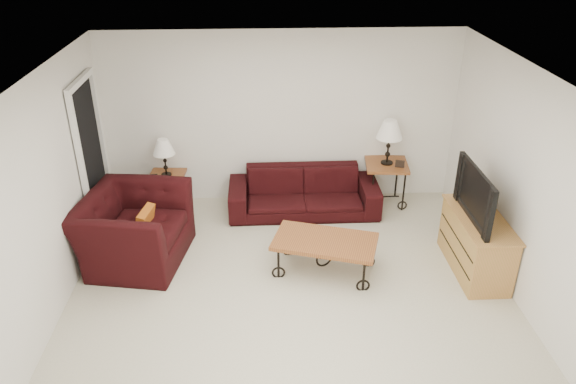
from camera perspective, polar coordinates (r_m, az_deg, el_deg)
The scene contains 19 objects.
ground at distance 6.26m, azimuth 0.34°, elevation -11.14°, with size 5.00×5.00×0.00m, color beige.
wall_back at distance 7.86m, azimuth -0.69°, elevation 7.67°, with size 5.00×0.02×2.50m, color silver.
wall_left at distance 5.98m, azimuth -24.28°, elevation -1.52°, with size 0.02×5.00×2.50m, color silver.
wall_right at distance 6.22m, azimuth 24.02°, elevation -0.37°, with size 0.02×5.00×2.50m, color silver.
ceiling at distance 5.10m, azimuth 0.42°, elevation 11.44°, with size 5.00×5.00×0.00m, color white.
doorway at distance 7.47m, azimuth -19.71°, elevation 3.03°, with size 0.08×0.94×2.04m, color black.
sofa at distance 7.81m, azimuth 1.64°, elevation 0.00°, with size 2.12×0.83×0.62m, color black.
side_table_left at distance 8.08m, azimuth -12.34°, elevation 0.01°, with size 0.50×0.50×0.54m, color brown.
side_table_right at distance 8.14m, azimuth 10.05°, elevation 0.88°, with size 0.60×0.60×0.65m, color brown.
lamp_left at distance 7.85m, azimuth -12.73°, elevation 3.52°, with size 0.31×0.31×0.54m, color black, non-canonical shape.
lamp_right at distance 7.88m, azimuth 10.43°, elevation 5.12°, with size 0.37×0.37×0.65m, color black, non-canonical shape.
photo_frame_left at distance 7.84m, azimuth -13.80°, elevation 1.53°, with size 0.11×0.01×0.09m, color black.
photo_frame_right at distance 7.88m, azimuth 11.56°, elevation 2.88°, with size 0.13×0.02×0.11m, color black.
coffee_table at distance 6.58m, azimuth 3.82°, elevation -6.65°, with size 1.20×0.65×0.45m, color brown.
armchair at distance 6.96m, azimuth -15.75°, elevation -3.70°, with size 1.32×1.15×0.86m, color black.
throw_pillow at distance 6.84m, azimuth -14.70°, elevation -3.24°, with size 0.39×0.10×0.39m, color #B65117.
tv_stand at distance 6.91m, azimuth 18.98°, elevation -5.12°, with size 0.50×1.19×0.72m, color #C77D4A.
television at distance 6.59m, azimuth 19.68°, elevation -0.23°, with size 1.07×0.14×0.62m, color black.
backpack at distance 7.87m, azimuth 8.27°, elevation -0.90°, with size 0.32×0.24×0.41m, color black.
Camera 1 is at (-0.29, -4.89, 3.90)m, focal length 34.15 mm.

